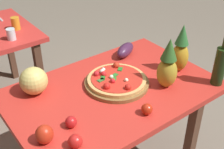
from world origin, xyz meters
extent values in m
cube|color=brown|center=(0.37, -0.37, 0.37)|extent=(0.06, 0.06, 0.73)
cube|color=brown|center=(-0.37, 0.37, 0.37)|extent=(0.06, 0.06, 0.73)
cube|color=brown|center=(0.37, 0.37, 0.37)|extent=(0.06, 0.06, 0.73)
cube|color=red|center=(0.00, 0.00, 0.75)|extent=(1.29, 0.85, 0.04)
cube|color=brown|center=(-0.08, 0.96, 0.37)|extent=(0.06, 0.06, 0.73)
cube|color=brown|center=(-0.08, 1.72, 0.37)|extent=(0.06, 0.06, 0.73)
cylinder|color=olive|center=(0.05, 0.02, 0.79)|extent=(0.41, 0.41, 0.02)
cylinder|color=#DEAC61|center=(0.05, 0.02, 0.81)|extent=(0.37, 0.37, 0.02)
cylinder|color=red|center=(0.05, 0.02, 0.82)|extent=(0.33, 0.33, 0.00)
sphere|color=red|center=(0.13, 0.13, 0.84)|extent=(0.04, 0.04, 0.04)
sphere|color=red|center=(-0.04, 0.13, 0.83)|extent=(0.04, 0.04, 0.04)
sphere|color=red|center=(0.03, -0.11, 0.83)|extent=(0.04, 0.04, 0.04)
sphere|color=red|center=(0.00, 0.10, 0.83)|extent=(0.04, 0.04, 0.04)
sphere|color=red|center=(-0.07, -0.03, 0.84)|extent=(0.04, 0.04, 0.04)
sphere|color=red|center=(0.00, 0.00, 0.83)|extent=(0.03, 0.03, 0.03)
cube|color=#367C29|center=(0.02, 0.02, 0.83)|extent=(0.05, 0.05, 0.00)
cube|color=#237728|center=(0.13, 0.09, 0.83)|extent=(0.05, 0.05, 0.00)
cube|color=#337331|center=(-0.05, 0.06, 0.83)|extent=(0.05, 0.03, 0.00)
cube|color=#2B792C|center=(0.05, 0.05, 0.83)|extent=(0.05, 0.04, 0.00)
cube|color=#267123|center=(-0.02, 0.07, 0.83)|extent=(0.05, 0.05, 0.00)
sphere|color=silver|center=(0.01, 0.13, 0.83)|extent=(0.03, 0.03, 0.03)
sphere|color=white|center=(0.07, -0.04, 0.83)|extent=(0.03, 0.03, 0.03)
sphere|color=white|center=(0.03, 0.15, 0.83)|extent=(0.03, 0.03, 0.03)
sphere|color=white|center=(0.02, 0.04, 0.83)|extent=(0.03, 0.03, 0.03)
cylinder|color=#1F3212|center=(0.57, -0.35, 0.90)|extent=(0.08, 0.08, 0.25)
ellipsoid|color=#AE932A|center=(0.29, -0.17, 0.87)|extent=(0.13, 0.13, 0.19)
cone|color=#316327|center=(0.29, -0.17, 1.04)|extent=(0.10, 0.10, 0.14)
ellipsoid|color=gold|center=(0.49, -0.09, 0.87)|extent=(0.11, 0.11, 0.20)
cone|color=#2D7132|center=(0.49, -0.09, 1.04)|extent=(0.09, 0.09, 0.14)
sphere|color=#DDCC6D|center=(-0.40, 0.26, 0.86)|extent=(0.17, 0.17, 0.17)
ellipsoid|color=red|center=(-0.54, -0.16, 0.82)|extent=(0.09, 0.09, 0.10)
ellipsoid|color=#472344|center=(0.33, 0.29, 0.82)|extent=(0.22, 0.17, 0.09)
sphere|color=red|center=(-0.44, -0.28, 0.81)|extent=(0.07, 0.07, 0.07)
sphere|color=red|center=(0.01, -0.30, 0.81)|extent=(0.06, 0.06, 0.06)
sphere|color=red|center=(-0.38, -0.14, 0.81)|extent=(0.06, 0.06, 0.06)
cylinder|color=orange|center=(-0.13, 1.23, 0.83)|extent=(0.07, 0.07, 0.11)
cylinder|color=silver|center=(-0.24, 1.06, 0.82)|extent=(0.07, 0.07, 0.09)
camera|label=1|loc=(-0.92, -1.21, 1.85)|focal=47.85mm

